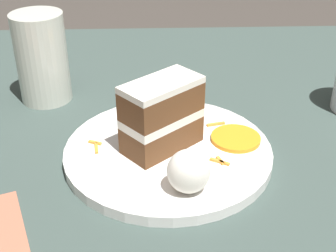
# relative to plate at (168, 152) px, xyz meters

# --- Properties ---
(ground_plane) EXTENTS (6.00, 6.00, 0.00)m
(ground_plane) POSITION_rel_plate_xyz_m (-0.01, 0.02, -0.03)
(ground_plane) COLOR #38332D
(ground_plane) RESTS_ON ground
(dining_table) EXTENTS (1.35, 1.04, 0.02)m
(dining_table) POSITION_rel_plate_xyz_m (-0.01, 0.02, -0.02)
(dining_table) COLOR #384742
(dining_table) RESTS_ON ground
(plate) EXTENTS (0.27, 0.27, 0.01)m
(plate) POSITION_rel_plate_xyz_m (0.00, 0.00, 0.00)
(plate) COLOR white
(plate) RESTS_ON dining_table
(cake_slice) EXTENTS (0.11, 0.10, 0.09)m
(cake_slice) POSITION_rel_plate_xyz_m (0.01, -0.00, 0.05)
(cake_slice) COLOR brown
(cake_slice) RESTS_ON plate
(cream_dollop) EXTENTS (0.05, 0.04, 0.05)m
(cream_dollop) POSITION_rel_plate_xyz_m (-0.02, 0.09, 0.03)
(cream_dollop) COLOR white
(cream_dollop) RESTS_ON plate
(orange_garnish) EXTENTS (0.06, 0.06, 0.01)m
(orange_garnish) POSITION_rel_plate_xyz_m (-0.09, -0.01, 0.01)
(orange_garnish) COLOR orange
(orange_garnish) RESTS_ON plate
(carrot_shreds_scatter) EXTENTS (0.18, 0.15, 0.00)m
(carrot_shreds_scatter) POSITION_rel_plate_xyz_m (-0.00, -0.03, 0.01)
(carrot_shreds_scatter) COLOR orange
(carrot_shreds_scatter) RESTS_ON plate
(drinking_glass) EXTENTS (0.08, 0.08, 0.14)m
(drinking_glass) POSITION_rel_plate_xyz_m (0.19, -0.17, 0.05)
(drinking_glass) COLOR beige
(drinking_glass) RESTS_ON dining_table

